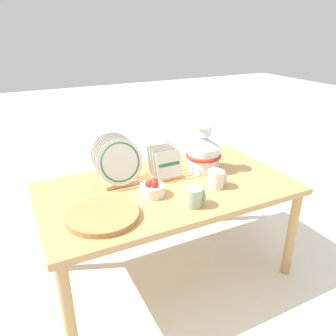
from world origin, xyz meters
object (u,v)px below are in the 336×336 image
Objects in this scene: wicker_charger_stack at (103,215)px; mug_sage_glaze at (194,197)px; mug_cream_glaze at (217,179)px; dish_rack_round_plates at (117,163)px; ceramic_vase at (204,152)px; fruit_bowl at (152,189)px; dish_rack_square_plates at (164,167)px.

wicker_charger_stack is 3.38× the size of mug_sage_glaze.
dish_rack_round_plates is at bearing 148.93° from mug_cream_glaze.
mug_sage_glaze is (0.26, -0.41, -0.08)m from dish_rack_round_plates.
dish_rack_round_plates is (-0.54, 0.05, 0.01)m from ceramic_vase.
dish_rack_round_plates is 0.38m from wicker_charger_stack.
fruit_bowl is at bearing 18.28° from wicker_charger_stack.
dish_rack_round_plates reaches higher than wicker_charger_stack.
mug_cream_glaze reaches higher than wicker_charger_stack.
dish_rack_square_plates reaches higher than wicker_charger_stack.
mug_sage_glaze is 0.25m from mug_cream_glaze.
mug_cream_glaze is at bearing -104.34° from ceramic_vase.
dish_rack_square_plates is 1.80× the size of mug_cream_glaze.
mug_cream_glaze is (0.66, 0.03, 0.04)m from wicker_charger_stack.
mug_sage_glaze is at bearing -92.40° from dish_rack_square_plates.
dish_rack_round_plates is 0.29m from dish_rack_square_plates.
ceramic_vase is 1.06× the size of dish_rack_round_plates.
fruit_bowl is (-0.42, -0.17, -0.08)m from ceramic_vase.
mug_cream_glaze is 0.37m from fruit_bowl.
ceramic_vase is 0.27m from dish_rack_square_plates.
fruit_bowl is at bearing 169.18° from mug_cream_glaze.
dish_rack_square_plates reaches higher than fruit_bowl.
ceramic_vase is 0.78m from wicker_charger_stack.
dish_rack_round_plates is 0.80× the size of wicker_charger_stack.
wicker_charger_stack is 0.32m from fruit_bowl.
dish_rack_round_plates is 1.51× the size of dish_rack_square_plates.
dish_rack_square_plates is 1.80× the size of mug_sage_glaze.
mug_sage_glaze and mug_cream_glaze have the same top height.
wicker_charger_stack is at bearing -120.24° from dish_rack_round_plates.
dish_rack_square_plates is (-0.26, 0.02, -0.06)m from ceramic_vase.
ceramic_vase is 2.89× the size of mug_sage_glaze.
ceramic_vase reaches higher than fruit_bowl.
dish_rack_round_plates is 2.72× the size of mug_cream_glaze.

